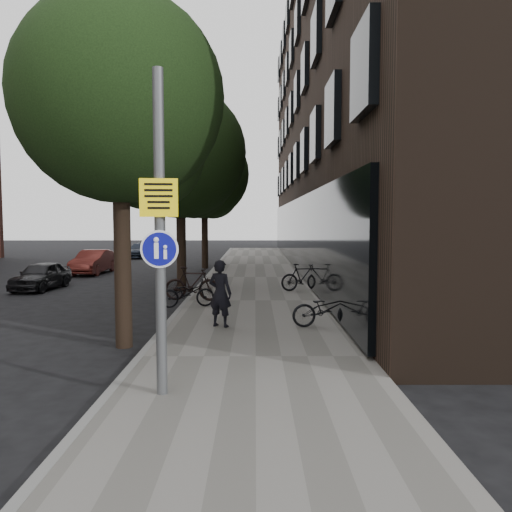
{
  "coord_description": "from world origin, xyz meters",
  "views": [
    {
      "loc": [
        0.24,
        -6.14,
        2.76
      ],
      "look_at": [
        0.26,
        4.22,
        2.0
      ],
      "focal_mm": 35.0,
      "sensor_mm": 36.0,
      "label": 1
    }
  ],
  "objects_px": {
    "pedestrian": "(220,293)",
    "signpost": "(160,233)",
    "parked_car_near": "(41,276)",
    "parked_bike_facade_near": "(326,309)"
  },
  "relations": [
    {
      "from": "pedestrian",
      "to": "signpost",
      "type": "bearing_deg",
      "value": 107.02
    },
    {
      "from": "pedestrian",
      "to": "parked_car_near",
      "type": "height_order",
      "value": "pedestrian"
    },
    {
      "from": "signpost",
      "to": "pedestrian",
      "type": "bearing_deg",
      "value": 79.4
    },
    {
      "from": "parked_bike_facade_near",
      "to": "parked_car_near",
      "type": "xyz_separation_m",
      "value": [
        -10.2,
        7.41,
        -0.02
      ]
    },
    {
      "from": "parked_bike_facade_near",
      "to": "parked_car_near",
      "type": "distance_m",
      "value": 12.61
    },
    {
      "from": "signpost",
      "to": "parked_bike_facade_near",
      "type": "xyz_separation_m",
      "value": [
        3.17,
        4.73,
        -2.0
      ]
    },
    {
      "from": "pedestrian",
      "to": "parked_car_near",
      "type": "xyz_separation_m",
      "value": [
        -7.58,
        7.4,
        -0.4
      ]
    },
    {
      "from": "parked_car_near",
      "to": "pedestrian",
      "type": "bearing_deg",
      "value": -39.87
    },
    {
      "from": "pedestrian",
      "to": "parked_bike_facade_near",
      "type": "bearing_deg",
      "value": -156.57
    },
    {
      "from": "signpost",
      "to": "parked_bike_facade_near",
      "type": "distance_m",
      "value": 6.04
    }
  ]
}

